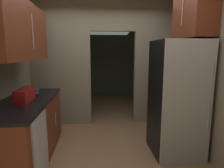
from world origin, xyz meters
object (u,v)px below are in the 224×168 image
Objects in this scene: dishwasher at (41,149)px; boombox at (25,95)px; book_stack at (34,92)px; refrigerator at (177,99)px.

boombox is (-0.31, 0.46, 0.58)m from dishwasher.
dishwasher is 5.52× the size of book_stack.
boombox is 2.78× the size of book_stack.
dishwasher is (-1.94, -0.50, -0.46)m from refrigerator.
boombox is (-2.25, -0.04, 0.12)m from refrigerator.
refrigerator is at bearing 14.42° from dishwasher.
boombox is 0.41m from book_stack.
refrigerator is 2.08× the size of dishwasher.
refrigerator reaches higher than boombox.
dishwasher is 1.06m from book_stack.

